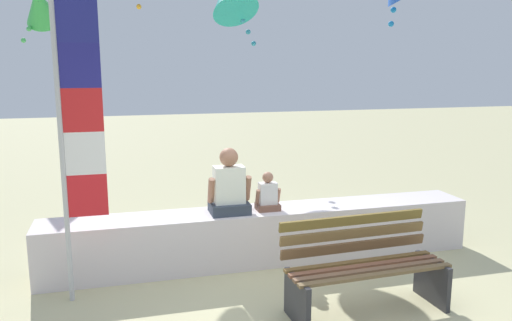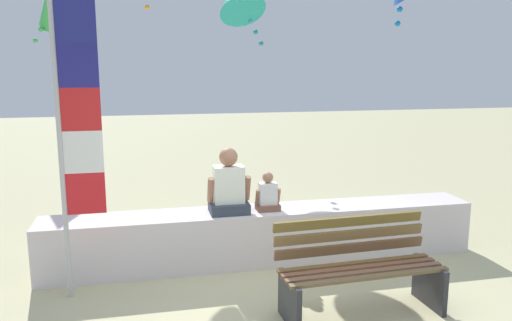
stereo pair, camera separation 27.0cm
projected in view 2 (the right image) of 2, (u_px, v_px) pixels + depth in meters
The scene contains 7 objects.
ground_plane at pixel (293, 307), 5.05m from camera, with size 40.00×40.00×0.00m, color #C0BA8B.
seawall_ledge at pixel (264, 235), 6.18m from camera, with size 5.20×0.59×0.64m, color silver.
park_bench at pixel (359, 270), 4.89m from camera, with size 1.60×0.68×0.88m.
person_adult at pixel (229, 188), 5.94m from camera, with size 0.50×0.37×0.77m.
person_child at pixel (268, 195), 6.07m from camera, with size 0.30×0.22×0.46m.
flag_banner at pixel (73, 126), 4.97m from camera, with size 0.43×0.05×2.97m.
kite_green at pixel (52, 7), 8.32m from camera, with size 0.68×0.88×0.98m.
Camera 2 is at (-1.37, -4.50, 2.36)m, focal length 35.91 mm.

